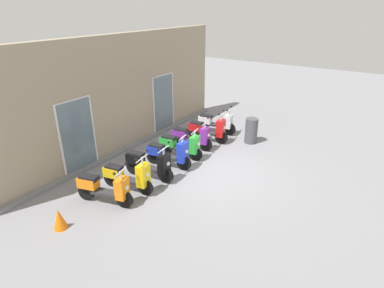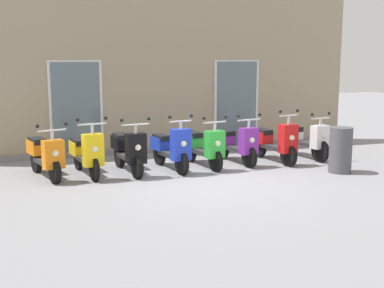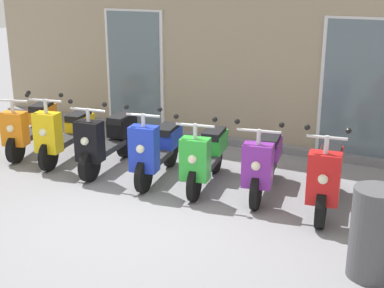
{
  "view_description": "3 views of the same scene",
  "coord_description": "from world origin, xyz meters",
  "px_view_note": "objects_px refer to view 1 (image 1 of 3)",
  "views": [
    {
      "loc": [
        -7.58,
        -4.39,
        4.83
      ],
      "look_at": [
        -0.03,
        0.61,
        0.83
      ],
      "focal_mm": 29.86,
      "sensor_mm": 36.0,
      "label": 1
    },
    {
      "loc": [
        -3.29,
        -8.62,
        2.36
      ],
      "look_at": [
        0.04,
        1.05,
        0.57
      ],
      "focal_mm": 46.27,
      "sensor_mm": 36.0,
      "label": 2
    },
    {
      "loc": [
        3.4,
        -5.15,
        2.91
      ],
      "look_at": [
        0.52,
        0.62,
        0.85
      ],
      "focal_mm": 49.86,
      "sensor_mm": 36.0,
      "label": 3
    }
  ],
  "objects_px": {
    "scooter_white": "(216,122)",
    "trash_bin": "(251,131)",
    "scooter_black": "(149,164)",
    "scooter_green": "(181,145)",
    "scooter_yellow": "(128,176)",
    "traffic_cone": "(59,219)",
    "scooter_blue": "(169,153)",
    "scooter_red": "(208,130)",
    "scooter_purple": "(192,136)",
    "scooter_orange": "(105,188)"
  },
  "relations": [
    {
      "from": "scooter_blue",
      "to": "scooter_red",
      "type": "relative_size",
      "value": 0.98
    },
    {
      "from": "scooter_yellow",
      "to": "traffic_cone",
      "type": "relative_size",
      "value": 3.07
    },
    {
      "from": "scooter_black",
      "to": "scooter_white",
      "type": "bearing_deg",
      "value": 2.1
    },
    {
      "from": "scooter_white",
      "to": "traffic_cone",
      "type": "height_order",
      "value": "scooter_white"
    },
    {
      "from": "scooter_black",
      "to": "scooter_red",
      "type": "height_order",
      "value": "scooter_red"
    },
    {
      "from": "scooter_black",
      "to": "scooter_green",
      "type": "xyz_separation_m",
      "value": [
        1.66,
        0.04,
        -0.01
      ]
    },
    {
      "from": "scooter_purple",
      "to": "scooter_yellow",
      "type": "bearing_deg",
      "value": -178.12
    },
    {
      "from": "scooter_yellow",
      "to": "scooter_blue",
      "type": "xyz_separation_m",
      "value": [
        1.76,
        -0.08,
        0.0
      ]
    },
    {
      "from": "scooter_orange",
      "to": "scooter_green",
      "type": "height_order",
      "value": "scooter_green"
    },
    {
      "from": "scooter_purple",
      "to": "scooter_blue",
      "type": "bearing_deg",
      "value": -173.26
    },
    {
      "from": "scooter_blue",
      "to": "scooter_purple",
      "type": "bearing_deg",
      "value": 6.74
    },
    {
      "from": "scooter_red",
      "to": "scooter_white",
      "type": "height_order",
      "value": "scooter_red"
    },
    {
      "from": "scooter_blue",
      "to": "scooter_white",
      "type": "bearing_deg",
      "value": 3.36
    },
    {
      "from": "scooter_red",
      "to": "scooter_white",
      "type": "bearing_deg",
      "value": 10.27
    },
    {
      "from": "traffic_cone",
      "to": "scooter_green",
      "type": "bearing_deg",
      "value": -2.2
    },
    {
      "from": "scooter_white",
      "to": "trash_bin",
      "type": "height_order",
      "value": "scooter_white"
    },
    {
      "from": "scooter_red",
      "to": "scooter_white",
      "type": "relative_size",
      "value": 0.99
    },
    {
      "from": "scooter_green",
      "to": "trash_bin",
      "type": "distance_m",
      "value": 2.9
    },
    {
      "from": "scooter_purple",
      "to": "traffic_cone",
      "type": "distance_m",
      "value": 5.45
    },
    {
      "from": "scooter_blue",
      "to": "scooter_green",
      "type": "relative_size",
      "value": 0.99
    },
    {
      "from": "scooter_yellow",
      "to": "scooter_black",
      "type": "relative_size",
      "value": 0.97
    },
    {
      "from": "scooter_white",
      "to": "scooter_orange",
      "type": "bearing_deg",
      "value": -179.52
    },
    {
      "from": "scooter_yellow",
      "to": "traffic_cone",
      "type": "height_order",
      "value": "scooter_yellow"
    },
    {
      "from": "scooter_green",
      "to": "traffic_cone",
      "type": "relative_size",
      "value": 3.06
    },
    {
      "from": "scooter_black",
      "to": "scooter_green",
      "type": "bearing_deg",
      "value": 1.39
    },
    {
      "from": "scooter_green",
      "to": "scooter_red",
      "type": "xyz_separation_m",
      "value": [
        1.73,
        -0.04,
        -0.0
      ]
    },
    {
      "from": "scooter_blue",
      "to": "scooter_white",
      "type": "distance_m",
      "value": 3.38
    },
    {
      "from": "scooter_yellow",
      "to": "scooter_black",
      "type": "height_order",
      "value": "scooter_yellow"
    },
    {
      "from": "scooter_yellow",
      "to": "scooter_red",
      "type": "distance_m",
      "value": 4.24
    },
    {
      "from": "scooter_blue",
      "to": "traffic_cone",
      "type": "distance_m",
      "value": 3.87
    },
    {
      "from": "scooter_green",
      "to": "trash_bin",
      "type": "relative_size",
      "value": 1.68
    },
    {
      "from": "scooter_purple",
      "to": "traffic_cone",
      "type": "xyz_separation_m",
      "value": [
        -5.45,
        0.07,
        -0.2
      ]
    },
    {
      "from": "scooter_yellow",
      "to": "scooter_green",
      "type": "relative_size",
      "value": 1.0
    },
    {
      "from": "scooter_red",
      "to": "scooter_green",
      "type": "bearing_deg",
      "value": 178.53
    },
    {
      "from": "scooter_black",
      "to": "traffic_cone",
      "type": "relative_size",
      "value": 3.16
    },
    {
      "from": "scooter_black",
      "to": "scooter_blue",
      "type": "distance_m",
      "value": 0.91
    },
    {
      "from": "scooter_purple",
      "to": "scooter_red",
      "type": "xyz_separation_m",
      "value": [
        0.89,
        -0.15,
        0.0
      ]
    },
    {
      "from": "scooter_green",
      "to": "trash_bin",
      "type": "bearing_deg",
      "value": -29.92
    },
    {
      "from": "scooter_red",
      "to": "scooter_blue",
      "type": "bearing_deg",
      "value": -179.15
    },
    {
      "from": "scooter_orange",
      "to": "scooter_purple",
      "type": "bearing_deg",
      "value": 0.54
    },
    {
      "from": "scooter_blue",
      "to": "traffic_cone",
      "type": "height_order",
      "value": "scooter_blue"
    },
    {
      "from": "scooter_blue",
      "to": "trash_bin",
      "type": "bearing_deg",
      "value": -22.67
    },
    {
      "from": "scooter_orange",
      "to": "scooter_black",
      "type": "xyz_separation_m",
      "value": [
        1.65,
        -0.11,
        0.02
      ]
    },
    {
      "from": "scooter_yellow",
      "to": "scooter_green",
      "type": "height_order",
      "value": "scooter_yellow"
    },
    {
      "from": "traffic_cone",
      "to": "scooter_orange",
      "type": "bearing_deg",
      "value": -4.83
    },
    {
      "from": "scooter_blue",
      "to": "trash_bin",
      "type": "distance_m",
      "value": 3.54
    },
    {
      "from": "scooter_black",
      "to": "scooter_blue",
      "type": "height_order",
      "value": "scooter_blue"
    },
    {
      "from": "scooter_purple",
      "to": "trash_bin",
      "type": "distance_m",
      "value": 2.29
    },
    {
      "from": "scooter_yellow",
      "to": "traffic_cone",
      "type": "distance_m",
      "value": 2.12
    },
    {
      "from": "scooter_blue",
      "to": "scooter_green",
      "type": "height_order",
      "value": "scooter_blue"
    }
  ]
}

